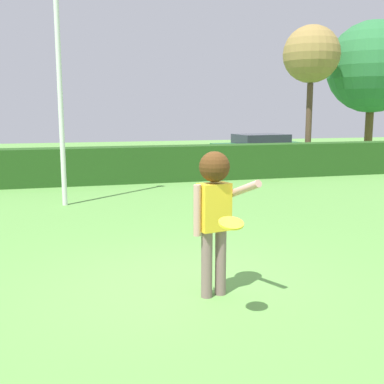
% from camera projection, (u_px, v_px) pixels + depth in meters
% --- Properties ---
extents(ground_plane, '(60.00, 60.00, 0.00)m').
position_uv_depth(ground_plane, '(186.00, 287.00, 6.32)').
color(ground_plane, '#5F9B45').
extents(person, '(0.68, 0.71, 1.81)m').
position_uv_depth(person, '(215.00, 203.00, 5.81)').
color(person, '#7E6360').
rests_on(person, ground).
extents(frisbee, '(0.27, 0.26, 0.10)m').
position_uv_depth(frisbee, '(231.00, 223.00, 5.01)').
color(frisbee, yellow).
extents(lamppost, '(0.24, 0.24, 6.84)m').
position_uv_depth(lamppost, '(58.00, 47.00, 11.14)').
color(lamppost, silver).
rests_on(lamppost, ground).
extents(hedge_row, '(28.82, 0.90, 1.15)m').
position_uv_depth(hedge_row, '(109.00, 165.00, 15.21)').
color(hedge_row, '#234C19').
rests_on(hedge_row, ground).
extents(parked_car_green, '(4.37, 2.19, 1.25)m').
position_uv_depth(parked_car_green, '(261.00, 147.00, 21.37)').
color(parked_car_green, '#1E6633').
rests_on(parked_car_green, ground).
extents(willow_tree, '(4.38, 4.38, 6.55)m').
position_uv_depth(willow_tree, '(373.00, 67.00, 23.24)').
color(willow_tree, brown).
rests_on(willow_tree, ground).
extents(bare_elm_tree, '(2.55, 2.55, 6.05)m').
position_uv_depth(bare_elm_tree, '(311.00, 55.00, 21.53)').
color(bare_elm_tree, brown).
rests_on(bare_elm_tree, ground).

